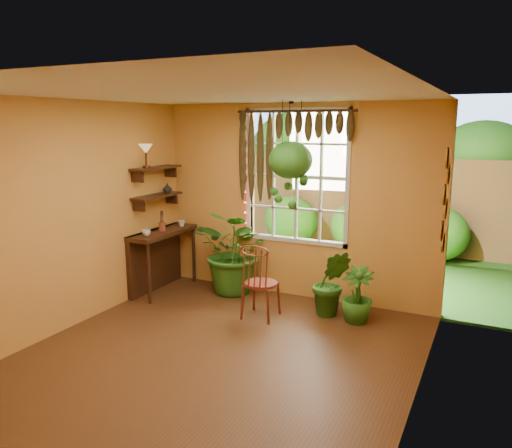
{
  "coord_description": "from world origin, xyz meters",
  "views": [
    {
      "loc": [
        2.52,
        -4.13,
        2.42
      ],
      "look_at": [
        -0.07,
        1.15,
        1.23
      ],
      "focal_mm": 35.0,
      "sensor_mm": 36.0,
      "label": 1
    }
  ],
  "objects_px": {
    "counter_ledge": "(157,253)",
    "windsor_chair": "(260,293)",
    "hanging_basket": "(290,165)",
    "potted_plant_mid": "(331,283)",
    "potted_plant_left": "(236,252)"
  },
  "relations": [
    {
      "from": "counter_ledge",
      "to": "windsor_chair",
      "type": "height_order",
      "value": "windsor_chair"
    },
    {
      "from": "hanging_basket",
      "to": "potted_plant_mid",
      "type": "bearing_deg",
      "value": -13.53
    },
    {
      "from": "windsor_chair",
      "to": "potted_plant_left",
      "type": "height_order",
      "value": "potted_plant_left"
    },
    {
      "from": "counter_ledge",
      "to": "hanging_basket",
      "type": "distance_m",
      "value": 2.4
    },
    {
      "from": "hanging_basket",
      "to": "potted_plant_left",
      "type": "bearing_deg",
      "value": 174.68
    },
    {
      "from": "counter_ledge",
      "to": "windsor_chair",
      "type": "distance_m",
      "value": 1.89
    },
    {
      "from": "potted_plant_left",
      "to": "potted_plant_mid",
      "type": "relative_size",
      "value": 1.43
    },
    {
      "from": "potted_plant_left",
      "to": "hanging_basket",
      "type": "distance_m",
      "value": 1.54
    },
    {
      "from": "windsor_chair",
      "to": "hanging_basket",
      "type": "xyz_separation_m",
      "value": [
        0.14,
        0.62,
        1.57
      ]
    },
    {
      "from": "potted_plant_left",
      "to": "windsor_chair",
      "type": "bearing_deg",
      "value": -44.38
    },
    {
      "from": "windsor_chair",
      "to": "hanging_basket",
      "type": "relative_size",
      "value": 0.81
    },
    {
      "from": "counter_ledge",
      "to": "potted_plant_left",
      "type": "distance_m",
      "value": 1.18
    },
    {
      "from": "counter_ledge",
      "to": "potted_plant_left",
      "type": "bearing_deg",
      "value": 17.65
    },
    {
      "from": "counter_ledge",
      "to": "potted_plant_mid",
      "type": "height_order",
      "value": "counter_ledge"
    },
    {
      "from": "counter_ledge",
      "to": "potted_plant_left",
      "type": "xyz_separation_m",
      "value": [
        1.12,
        0.36,
        0.07
      ]
    }
  ]
}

